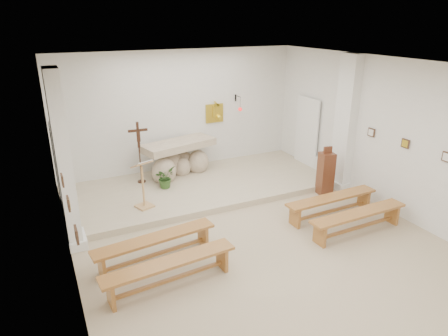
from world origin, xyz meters
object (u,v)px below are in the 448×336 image
lectern (143,184)px  bench_left_front (155,243)px  bench_right_front (332,201)px  bench_right_second (358,217)px  altar (178,161)px  bench_left_second (170,267)px  crucifix_stand (139,148)px  donation_pedestal (326,173)px

lectern → bench_left_front: (-0.33, -2.00, -0.36)m
bench_right_front → bench_right_second: 0.86m
altar → bench_left_front: 4.03m
bench_right_front → bench_left_second: 4.22m
altar → bench_right_second: bearing=-76.7°
lectern → bench_left_second: 2.90m
lectern → bench_right_second: lectern is taller
bench_right_second → bench_right_front: bearing=88.7°
altar → bench_left_second: (-1.75, -4.49, -0.18)m
crucifix_stand → bench_left_second: bearing=-95.7°
altar → donation_pedestal: 3.99m
crucifix_stand → bench_right_front: bearing=-42.7°
lectern → bench_right_second: 4.77m
bench_right_front → crucifix_stand: bearing=133.1°
crucifix_stand → bench_left_front: (-0.65, -3.53, -0.73)m
lectern → crucifix_stand: bearing=58.3°
crucifix_stand → bench_right_front: 5.01m
altar → bench_right_second: size_ratio=0.93×
altar → lectern: (-1.42, -1.63, 0.18)m
crucifix_stand → bench_right_second: (3.48, -4.39, -0.73)m
bench_left_front → bench_right_front: (4.13, -0.00, 0.00)m
bench_left_front → bench_right_second: bearing=-18.4°
crucifix_stand → bench_left_second: (-0.65, -4.39, -0.73)m
altar → bench_left_second: 4.82m
donation_pedestal → bench_left_front: donation_pedestal is taller
bench_left_front → bench_left_second: size_ratio=1.00×
crucifix_stand → donation_pedestal: size_ratio=1.29×
bench_left_second → altar: bearing=63.8°
altar → bench_left_front: bearing=-130.4°
bench_right_second → crucifix_stand: bearing=127.1°
donation_pedestal → bench_left_front: size_ratio=0.54×
donation_pedestal → bench_right_second: donation_pedestal is taller
donation_pedestal → bench_left_front: 4.93m
donation_pedestal → bench_left_second: donation_pedestal is taller
crucifix_stand → bench_left_second: 4.50m
altar → bench_right_second: altar is taller
bench_left_front → bench_right_second: same height
bench_left_front → bench_right_front: size_ratio=1.01×
lectern → donation_pedestal: lectern is taller
donation_pedestal → bench_right_front: (-0.68, -1.07, -0.19)m
lectern → bench_right_second: size_ratio=0.50×
bench_right_front → bench_right_second: bearing=-91.5°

